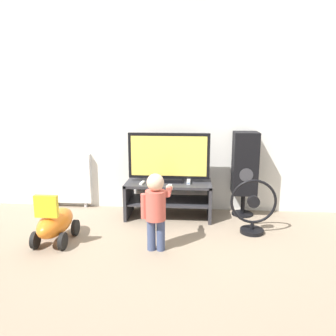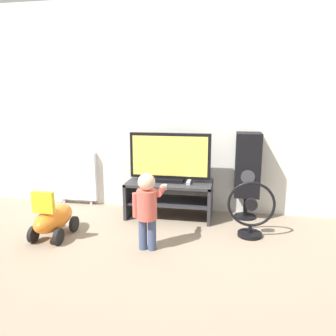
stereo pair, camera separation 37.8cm
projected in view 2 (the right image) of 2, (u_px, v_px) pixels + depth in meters
The scene contains 11 objects.
ground_plane at pixel (166, 224), 3.77m from camera, with size 16.00×16.00×0.00m, color gray.
wall_back at pixel (174, 108), 4.06m from camera, with size 10.00×0.06×2.60m.
tv_stand at pixel (170, 194), 3.95m from camera, with size 1.02×0.50×0.43m.
television at pixel (170, 158), 3.88m from camera, with size 0.97×0.20×0.58m.
game_console at pixel (189, 182), 3.83m from camera, with size 0.04×0.15×0.04m.
remote_primary at pixel (142, 182), 3.86m from camera, with size 0.05×0.13×0.03m.
child at pixel (147, 205), 3.06m from camera, with size 0.28×0.43×0.75m.
speaker_tower at pixel (248, 166), 3.84m from camera, with size 0.29×0.31×1.03m.
floor_fan at pixel (251, 212), 3.38m from camera, with size 0.48×0.25×0.59m.
ride_on_toy at pixel (53, 218), 3.37m from camera, with size 0.31×0.61×0.53m.
radiator at pixel (77, 176), 4.42m from camera, with size 0.57×0.08×0.71m.
Camera 2 is at (0.68, -3.49, 1.42)m, focal length 35.00 mm.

